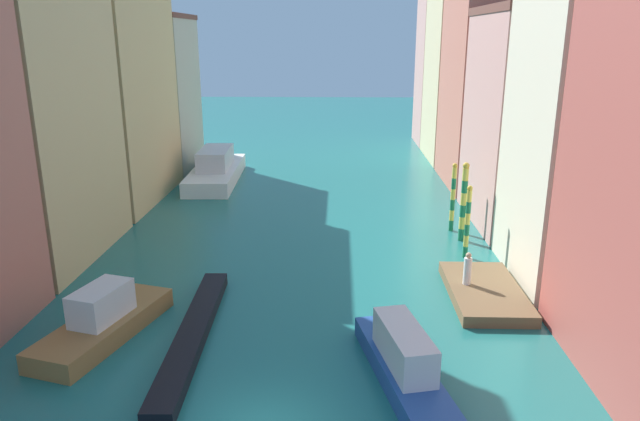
# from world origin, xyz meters

# --- Properties ---
(ground_plane) EXTENTS (154.00, 154.00, 0.00)m
(ground_plane) POSITION_xyz_m (0.00, 24.50, 0.00)
(ground_plane) COLOR #1E6B66
(building_left_1) EXTENTS (6.18, 10.35, 20.21)m
(building_left_1) POSITION_xyz_m (-13.82, 14.63, 10.12)
(building_left_1) COLOR #DBB77A
(building_left_1) RESTS_ON ground
(building_left_2) EXTENTS (6.18, 12.21, 14.92)m
(building_left_2) POSITION_xyz_m (-13.82, 26.19, 7.47)
(building_left_2) COLOR #DBB77A
(building_left_2) RESTS_ON ground
(building_left_3) EXTENTS (6.18, 8.10, 13.31)m
(building_left_3) POSITION_xyz_m (-13.82, 36.33, 6.66)
(building_left_3) COLOR #BCB299
(building_left_3) RESTS_ON ground
(building_right_1) EXTENTS (6.18, 7.76, 13.84)m
(building_right_1) POSITION_xyz_m (13.82, 12.57, 6.93)
(building_right_1) COLOR beige
(building_right_1) RESTS_ON ground
(building_right_2) EXTENTS (6.18, 9.86, 13.27)m
(building_right_2) POSITION_xyz_m (13.82, 21.51, 6.64)
(building_right_2) COLOR tan
(building_right_2) RESTS_ON ground
(building_right_3) EXTENTS (6.18, 10.23, 17.25)m
(building_right_3) POSITION_xyz_m (13.82, 31.85, 8.64)
(building_right_3) COLOR #C6705B
(building_right_3) RESTS_ON ground
(building_right_4) EXTENTS (6.18, 9.68, 21.58)m
(building_right_4) POSITION_xyz_m (13.82, 42.06, 10.80)
(building_right_4) COLOR beige
(building_right_4) RESTS_ON ground
(building_right_5) EXTENTS (6.18, 7.21, 21.30)m
(building_right_5) POSITION_xyz_m (13.82, 50.56, 10.66)
(building_right_5) COLOR tan
(building_right_5) RESTS_ON ground
(waterfront_dock) EXTENTS (3.18, 6.12, 0.52)m
(waterfront_dock) POSITION_xyz_m (8.90, 9.91, 0.26)
(waterfront_dock) COLOR brown
(waterfront_dock) RESTS_ON ground
(person_on_dock) EXTENTS (0.36, 0.36, 1.54)m
(person_on_dock) POSITION_xyz_m (8.11, 10.19, 1.23)
(person_on_dock) COLOR white
(person_on_dock) RESTS_ON waterfront_dock
(mooring_pole_0) EXTENTS (0.29, 0.29, 4.01)m
(mooring_pole_0) POSITION_xyz_m (9.05, 14.97, 2.05)
(mooring_pole_0) COLOR #197247
(mooring_pole_0) RESTS_ON ground
(mooring_pole_1) EXTENTS (0.38, 0.38, 4.67)m
(mooring_pole_1) POSITION_xyz_m (9.37, 17.72, 2.39)
(mooring_pole_1) COLOR #197247
(mooring_pole_1) RESTS_ON ground
(mooring_pole_2) EXTENTS (0.30, 0.30, 4.24)m
(mooring_pole_2) POSITION_xyz_m (9.11, 19.50, 2.17)
(mooring_pole_2) COLOR #197247
(mooring_pole_2) RESTS_ON ground
(vaporetto_white) EXTENTS (3.94, 11.52, 2.70)m
(vaporetto_white) POSITION_xyz_m (-7.93, 31.83, 0.97)
(vaporetto_white) COLOR white
(vaporetto_white) RESTS_ON ground
(gondola_black) EXTENTS (1.42, 11.00, 0.54)m
(gondola_black) POSITION_xyz_m (-3.53, 5.56, 0.27)
(gondola_black) COLOR black
(gondola_black) RESTS_ON ground
(motorboat_0) EXTENTS (3.93, 6.97, 2.11)m
(motorboat_0) POSITION_xyz_m (-7.13, 5.74, 0.70)
(motorboat_0) COLOR olive
(motorboat_0) RESTS_ON ground
(motorboat_1) EXTENTS (3.15, 7.33, 2.04)m
(motorboat_1) POSITION_xyz_m (4.43, 2.91, 0.77)
(motorboat_1) COLOR #234C93
(motorboat_1) RESTS_ON ground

